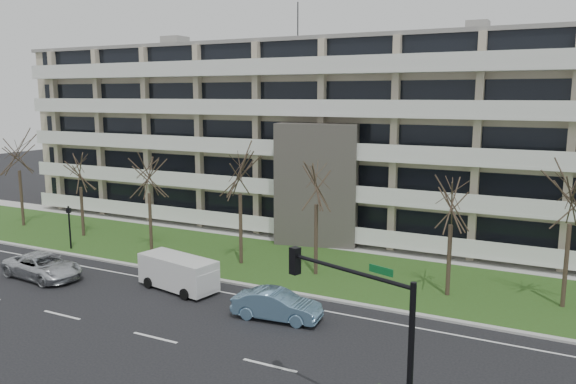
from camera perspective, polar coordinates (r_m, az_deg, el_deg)
The scene contains 18 objects.
ground at distance 27.36m, azimuth -13.34°, elevation -14.21°, with size 160.00×160.00×0.00m, color black.
grass_verge at distance 37.55m, azimuth -0.46°, elevation -7.18°, with size 90.00×10.00×0.06m, color #2F4818.
curb at distance 33.39m, azimuth -4.42°, elevation -9.36°, with size 90.00×0.35×0.12m, color #B2B2AD.
sidewalk at distance 42.33m, azimuth 2.95°, elevation -5.21°, with size 90.00×2.00×0.08m, color #B2B2AD.
lane_edge_line at distance 32.21m, azimuth -5.81°, elevation -10.22°, with size 90.00×0.12×0.01m, color white.
apartment_building at distance 47.33m, azimuth 6.36°, elevation 5.65°, with size 60.50×15.10×18.75m.
silver_pickup at distance 37.49m, azimuth -23.65°, elevation -6.92°, with size 2.47×5.36×1.49m, color silver.
blue_sedan at distance 28.41m, azimuth -1.13°, elevation -11.40°, with size 1.56×4.46×1.47m, color #71A0C5.
white_van at distance 32.90m, azimuth -11.03°, elevation -7.82°, with size 5.20×2.75×1.91m.
traffic_signal at distance 18.24m, azimuth 7.86°, elevation -13.45°, with size 4.90×1.89×5.94m.
pedestrian_signal at distance 43.24m, azimuth -21.33°, elevation -2.85°, with size 0.36×0.33×3.19m.
tree_0 at distance 51.93m, azimuth -25.79°, elevation 4.01°, with size 4.26×4.26×8.51m.
tree_1 at distance 46.39m, azimuth -20.43°, elevation 2.32°, with size 3.51×3.51×7.01m.
tree_2 at distance 40.52m, azimuth -14.02°, elevation 2.14°, with size 3.73×3.73×7.46m.
tree_3 at distance 36.13m, azimuth -4.92°, elevation 2.71°, with size 4.22×4.22×8.43m.
tree_4 at distance 33.83m, azimuth 2.92°, elevation 1.61°, with size 3.98×3.98×7.95m.
tree_5 at distance 31.50m, azimuth 16.34°, elevation -0.43°, with size 3.62×3.62×7.24m.
tree_6 at distance 31.84m, azimuth 26.93°, elevation 0.16°, with size 4.02×4.02×8.05m.
Camera 1 is at (16.35, -18.96, 11.03)m, focal length 35.00 mm.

